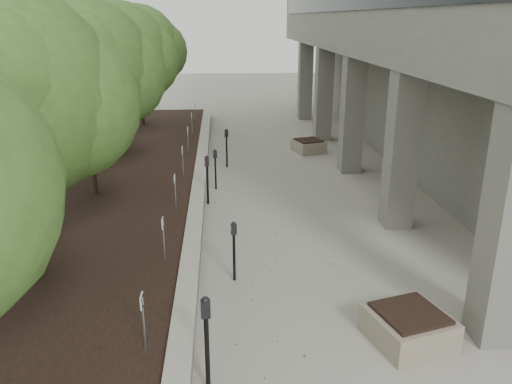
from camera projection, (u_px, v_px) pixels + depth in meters
name	position (u px, v px, depth m)	size (l,w,h in m)	color
retaining_wall	(200.00, 185.00, 15.84)	(0.39, 26.00, 0.50)	gray
planting_bed	(80.00, 189.00, 15.61)	(7.00, 26.00, 0.40)	black
crabapple_tree_2	(15.00, 140.00, 9.05)	(4.60, 4.00, 5.44)	#355D23
crabapple_tree_3	(84.00, 98.00, 13.77)	(4.60, 4.00, 5.44)	#355D23
crabapple_tree_4	(118.00, 78.00, 18.48)	(4.60, 4.00, 5.44)	#355D23
crabapple_tree_5	(139.00, 65.00, 23.20)	(4.60, 4.00, 5.44)	#355D23
parking_sign_2	(144.00, 323.00, 7.58)	(0.04, 0.22, 0.96)	black
parking_sign_3	(164.00, 240.00, 10.41)	(0.04, 0.22, 0.96)	black
parking_sign_4	(175.00, 192.00, 13.24)	(0.04, 0.22, 0.96)	black
parking_sign_5	(183.00, 162.00, 16.07)	(0.04, 0.22, 0.96)	black
parking_sign_6	(188.00, 140.00, 18.90)	(0.04, 0.22, 0.96)	black
parking_sign_7	(192.00, 124.00, 21.73)	(0.04, 0.22, 0.96)	black
parking_sign_8	(195.00, 112.00, 24.56)	(0.04, 0.22, 0.96)	black
parking_meter_1	(207.00, 345.00, 7.22)	(0.16, 0.11, 1.57)	black
parking_meter_2	(234.00, 251.00, 10.40)	(0.13, 0.09, 1.32)	black
parking_meter_3	(207.00, 180.00, 14.72)	(0.15, 0.10, 1.47)	black
parking_meter_4	(215.00, 170.00, 16.02)	(0.13, 0.09, 1.31)	black
parking_meter_5	(227.00, 148.00, 18.41)	(0.14, 0.10, 1.43)	black
planter_front	(409.00, 326.00, 8.54)	(1.21, 1.21, 0.57)	gray
planter_back	(309.00, 146.00, 20.64)	(1.11, 1.11, 0.52)	gray
berry_scatter	(266.00, 244.00, 12.26)	(3.30, 14.10, 0.02)	maroon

